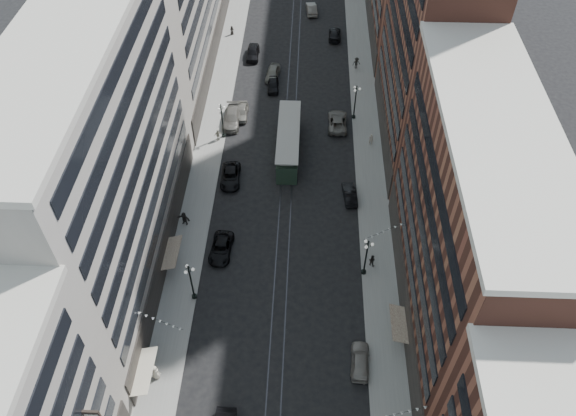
# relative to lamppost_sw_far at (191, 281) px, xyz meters

# --- Properties ---
(ground) EXTENTS (220.00, 220.00, 0.00)m
(ground) POSITION_rel_lamppost_sw_far_xyz_m (9.20, 32.00, -3.10)
(ground) COLOR black
(ground) RESTS_ON ground
(sidewalk_west) EXTENTS (4.00, 180.00, 0.15)m
(sidewalk_west) POSITION_rel_lamppost_sw_far_xyz_m (-1.80, 42.00, -3.02)
(sidewalk_west) COLOR gray
(sidewalk_west) RESTS_ON ground
(sidewalk_east) EXTENTS (4.00, 180.00, 0.15)m
(sidewalk_east) POSITION_rel_lamppost_sw_far_xyz_m (20.20, 42.00, -3.02)
(sidewalk_east) COLOR gray
(sidewalk_east) RESTS_ON ground
(rail_west) EXTENTS (0.12, 180.00, 0.02)m
(rail_west) POSITION_rel_lamppost_sw_far_xyz_m (8.50, 42.00, -3.09)
(rail_west) COLOR #2D2D33
(rail_west) RESTS_ON ground
(rail_east) EXTENTS (0.12, 180.00, 0.02)m
(rail_east) POSITION_rel_lamppost_sw_far_xyz_m (9.90, 42.00, -3.09)
(rail_east) COLOR #2D2D33
(rail_east) RESTS_ON ground
(building_west_mid) EXTENTS (8.00, 36.00, 28.00)m
(building_west_mid) POSITION_rel_lamppost_sw_far_xyz_m (-7.80, 5.00, 10.90)
(building_west_mid) COLOR gray
(building_west_mid) RESTS_ON ground
(building_east_mid) EXTENTS (8.00, 30.00, 24.00)m
(building_east_mid) POSITION_rel_lamppost_sw_far_xyz_m (26.20, -0.00, 8.90)
(building_east_mid) COLOR brown
(building_east_mid) RESTS_ON ground
(lamppost_sw_far) EXTENTS (1.03, 1.14, 5.52)m
(lamppost_sw_far) POSITION_rel_lamppost_sw_far_xyz_m (0.00, 0.00, 0.00)
(lamppost_sw_far) COLOR black
(lamppost_sw_far) RESTS_ON sidewalk_west
(lamppost_sw_mid) EXTENTS (1.03, 1.14, 5.52)m
(lamppost_sw_mid) POSITION_rel_lamppost_sw_far_xyz_m (0.00, 27.00, 0.00)
(lamppost_sw_mid) COLOR black
(lamppost_sw_mid) RESTS_ON sidewalk_west
(lamppost_se_far) EXTENTS (1.03, 1.14, 5.52)m
(lamppost_se_far) POSITION_rel_lamppost_sw_far_xyz_m (18.40, 4.00, 0.00)
(lamppost_se_far) COLOR black
(lamppost_se_far) RESTS_ON sidewalk_east
(lamppost_se_mid) EXTENTS (1.03, 1.14, 5.52)m
(lamppost_se_mid) POSITION_rel_lamppost_sw_far_xyz_m (18.40, 32.00, 0.00)
(lamppost_se_mid) COLOR black
(lamppost_se_mid) RESTS_ON sidewalk_east
(streetcar) EXTENTS (2.94, 13.26, 3.67)m
(streetcar) POSITION_rel_lamppost_sw_far_xyz_m (9.20, 24.30, -1.40)
(streetcar) COLOR #223527
(streetcar) RESTS_ON ground
(car_2) EXTENTS (2.66, 5.21, 1.41)m
(car_2) POSITION_rel_lamppost_sw_far_xyz_m (2.16, 6.41, -2.39)
(car_2) COLOR black
(car_2) RESTS_ON ground
(car_4) EXTENTS (2.05, 4.55, 1.52)m
(car_4) POSITION_rel_lamppost_sw_far_xyz_m (17.45, -7.12, -2.34)
(car_4) COLOR gray
(car_4) RESTS_ON ground
(pedestrian_1) EXTENTS (1.04, 0.72, 1.93)m
(pedestrian_1) POSITION_rel_lamppost_sw_far_xyz_m (-2.23, -9.29, -1.98)
(pedestrian_1) COLOR beige
(pedestrian_1) RESTS_ON sidewalk_west
(pedestrian_2) EXTENTS (0.92, 0.58, 1.80)m
(pedestrian_2) POSITION_rel_lamppost_sw_far_xyz_m (-3.13, 6.83, -2.05)
(pedestrian_2) COLOR black
(pedestrian_2) RESTS_ON sidewalk_west
(car_7) EXTENTS (2.67, 5.37, 1.46)m
(car_7) POSITION_rel_lamppost_sw_far_xyz_m (1.92, 18.36, -2.36)
(car_7) COLOR black
(car_7) RESTS_ON ground
(car_8) EXTENTS (2.43, 5.91, 1.71)m
(car_8) POSITION_rel_lamppost_sw_far_xyz_m (0.80, 30.32, -2.24)
(car_8) COLOR #625F57
(car_8) RESTS_ON ground
(car_9) EXTENTS (2.00, 4.95, 1.68)m
(car_9) POSITION_rel_lamppost_sw_far_xyz_m (2.40, 47.77, -2.25)
(car_9) COLOR black
(car_9) RESTS_ON ground
(car_10) EXTENTS (1.95, 4.43, 1.41)m
(car_10) POSITION_rel_lamppost_sw_far_xyz_m (17.23, 15.77, -2.39)
(car_10) COLOR black
(car_10) RESTS_ON ground
(car_11) EXTENTS (2.71, 5.71, 1.57)m
(car_11) POSITION_rel_lamppost_sw_far_xyz_m (16.00, 30.18, -2.31)
(car_11) COLOR #67635B
(car_11) RESTS_ON ground
(car_12) EXTENTS (2.20, 5.07, 1.45)m
(car_12) POSITION_rel_lamppost_sw_far_xyz_m (16.00, 54.37, -2.37)
(car_12) COLOR black
(car_12) RESTS_ON ground
(car_13) EXTENTS (1.92, 4.30, 1.44)m
(car_13) POSITION_rel_lamppost_sw_far_xyz_m (6.26, 38.87, -2.38)
(car_13) COLOR black
(car_13) RESTS_ON ground
(car_14) EXTENTS (2.25, 5.04, 1.61)m
(car_14) POSITION_rel_lamppost_sw_far_xyz_m (11.92, 63.03, -2.29)
(car_14) COLOR #68645C
(car_14) RESTS_ON ground
(pedestrian_5) EXTENTS (1.80, 1.06, 1.87)m
(pedestrian_5) POSITION_rel_lamppost_sw_far_xyz_m (-2.75, 10.48, -2.01)
(pedestrian_5) COLOR black
(pedestrian_5) RESTS_ON sidewalk_west
(pedestrian_6) EXTENTS (1.13, 0.83, 1.76)m
(pedestrian_6) POSITION_rel_lamppost_sw_far_xyz_m (-0.66, 26.21, -2.07)
(pedestrian_6) COLOR gray
(pedestrian_6) RESTS_ON sidewalk_west
(pedestrian_7) EXTENTS (0.89, 0.75, 1.61)m
(pedestrian_7) POSITION_rel_lamppost_sw_far_xyz_m (19.33, 5.15, -2.14)
(pedestrian_7) COLOR black
(pedestrian_7) RESTS_ON sidewalk_east
(pedestrian_8) EXTENTS (0.68, 0.49, 1.74)m
(pedestrian_8) POSITION_rel_lamppost_sw_far_xyz_m (20.48, 26.12, -2.07)
(pedestrian_8) COLOR #BBAD9B
(pedestrian_8) RESTS_ON sidewalk_east
(pedestrian_9) EXTENTS (1.32, 0.79, 1.92)m
(pedestrian_9) POSITION_rel_lamppost_sw_far_xyz_m (19.31, 44.90, -1.99)
(pedestrian_9) COLOR black
(pedestrian_9) RESTS_ON sidewalk_east
(car_extra_0) EXTENTS (1.82, 4.52, 1.54)m
(car_extra_0) POSITION_rel_lamppost_sw_far_xyz_m (2.05, 31.91, -2.33)
(car_extra_0) COLOR slate
(car_extra_0) RESTS_ON ground
(car_extra_1) EXTENTS (2.45, 4.93, 1.62)m
(car_extra_1) POSITION_rel_lamppost_sw_far_xyz_m (6.01, 42.03, -2.29)
(car_extra_1) COLOR slate
(car_extra_1) RESTS_ON ground
(pedestrian_extra_0) EXTENTS (0.86, 0.67, 1.55)m
(pedestrian_extra_0) POSITION_rel_lamppost_sw_far_xyz_m (-1.81, 54.59, -2.17)
(pedestrian_extra_0) COLOR black
(pedestrian_extra_0) RESTS_ON sidewalk_west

